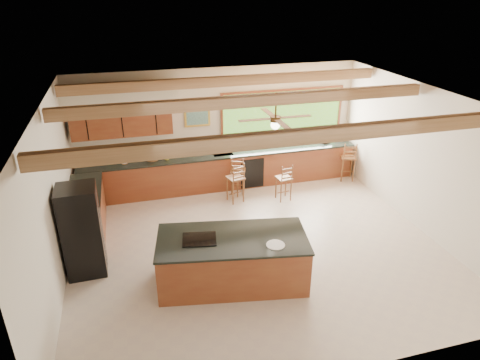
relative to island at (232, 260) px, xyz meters
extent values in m
plane|color=beige|center=(0.73, 0.93, -0.45)|extent=(7.20, 7.20, 0.00)
cube|color=beige|center=(0.73, 4.18, 1.05)|extent=(7.20, 0.04, 3.00)
cube|color=beige|center=(0.73, -2.32, 1.05)|extent=(7.20, 0.04, 3.00)
cube|color=beige|center=(-2.87, 0.93, 1.05)|extent=(0.04, 6.50, 3.00)
cube|color=beige|center=(4.33, 0.93, 1.05)|extent=(0.04, 6.50, 3.00)
cube|color=tan|center=(0.73, 0.93, 2.55)|extent=(7.20, 6.50, 0.04)
cube|color=#9C764E|center=(0.73, -0.67, 2.41)|extent=(7.10, 0.15, 0.22)
cube|color=#9C764E|center=(0.73, 1.43, 2.41)|extent=(7.10, 0.15, 0.22)
cube|color=#9C764E|center=(0.73, 3.23, 2.41)|extent=(7.10, 0.15, 0.22)
cube|color=brown|center=(-1.62, 3.99, 1.45)|extent=(2.30, 0.35, 0.70)
cube|color=beige|center=(-1.62, 3.92, 2.05)|extent=(2.60, 0.50, 0.48)
cylinder|color=#FFEABF|center=(-2.32, 3.92, 1.82)|extent=(0.10, 0.10, 0.01)
cylinder|color=#FFEABF|center=(-0.92, 3.92, 1.82)|extent=(0.10, 0.10, 0.01)
cube|color=#6DA33A|center=(2.43, 4.15, 1.22)|extent=(3.20, 0.04, 1.30)
cube|color=gold|center=(0.18, 4.15, 1.40)|extent=(0.64, 0.03, 0.54)
cube|color=#386551|center=(0.18, 4.13, 1.40)|extent=(0.54, 0.01, 0.44)
cube|color=brown|center=(0.73, 3.84, -0.01)|extent=(7.00, 0.65, 0.88)
cube|color=black|center=(0.73, 3.84, 0.45)|extent=(7.04, 0.69, 0.04)
cube|color=brown|center=(-2.53, 2.28, -0.01)|extent=(0.65, 2.35, 0.88)
cube|color=black|center=(-2.53, 2.28, 0.45)|extent=(0.69, 2.39, 0.04)
cube|color=black|center=(1.43, 3.51, -0.03)|extent=(0.60, 0.02, 0.78)
cube|color=silver|center=(0.73, 3.84, 0.46)|extent=(0.50, 0.38, 0.03)
cylinder|color=silver|center=(0.73, 4.04, 0.62)|extent=(0.03, 0.03, 0.30)
cylinder|color=silver|center=(0.73, 3.94, 0.75)|extent=(0.03, 0.20, 0.03)
cylinder|color=white|center=(-1.67, 3.80, 0.62)|extent=(0.12, 0.12, 0.30)
cylinder|color=#183C19|center=(-2.04, 3.83, 0.58)|extent=(0.06, 0.06, 0.22)
cylinder|color=#183C19|center=(-1.86, 3.87, 0.57)|extent=(0.06, 0.06, 0.20)
cube|color=black|center=(3.56, 3.85, 0.52)|extent=(0.25, 0.23, 0.10)
cube|color=brown|center=(0.00, 0.00, -0.02)|extent=(2.69, 1.59, 0.85)
cube|color=black|center=(0.00, 0.00, 0.43)|extent=(2.73, 1.63, 0.04)
cube|color=black|center=(-0.55, 0.10, 0.45)|extent=(0.63, 0.54, 0.02)
cylinder|color=white|center=(0.64, -0.40, 0.45)|extent=(0.31, 0.31, 0.02)
cube|color=black|center=(-2.49, 0.99, 0.40)|extent=(0.68, 0.66, 1.70)
cube|color=silver|center=(-2.16, 0.99, 0.40)|extent=(0.02, 0.05, 1.56)
cube|color=brown|center=(0.83, 2.95, 0.17)|extent=(0.45, 0.45, 0.04)
cylinder|color=brown|center=(0.69, 2.81, -0.15)|extent=(0.03, 0.03, 0.60)
cylinder|color=brown|center=(0.98, 2.81, -0.15)|extent=(0.03, 0.03, 0.60)
cylinder|color=brown|center=(0.69, 3.09, -0.15)|extent=(0.03, 0.03, 0.60)
cylinder|color=brown|center=(0.98, 3.09, -0.15)|extent=(0.03, 0.03, 0.60)
cube|color=brown|center=(1.01, 3.38, 0.15)|extent=(0.46, 0.46, 0.04)
cylinder|color=brown|center=(0.88, 3.24, -0.16)|extent=(0.03, 0.03, 0.58)
cylinder|color=brown|center=(1.15, 3.24, -0.16)|extent=(0.03, 0.03, 0.58)
cylinder|color=brown|center=(0.88, 3.52, -0.16)|extent=(0.03, 0.03, 0.58)
cylinder|color=brown|center=(1.15, 3.52, -0.16)|extent=(0.03, 0.03, 0.58)
cube|color=brown|center=(1.98, 2.72, 0.12)|extent=(0.38, 0.38, 0.04)
cylinder|color=brown|center=(1.85, 2.59, -0.17)|extent=(0.03, 0.03, 0.56)
cylinder|color=brown|center=(2.12, 2.59, -0.17)|extent=(0.03, 0.03, 0.56)
cylinder|color=brown|center=(1.85, 2.86, -0.17)|extent=(0.03, 0.03, 0.56)
cylinder|color=brown|center=(2.12, 2.86, -0.17)|extent=(0.03, 0.03, 0.56)
cube|color=brown|center=(4.03, 3.38, 0.20)|extent=(0.48, 0.48, 0.04)
cylinder|color=brown|center=(3.88, 3.22, -0.13)|extent=(0.04, 0.04, 0.63)
cylinder|color=brown|center=(4.18, 3.22, -0.13)|extent=(0.04, 0.04, 0.63)
cylinder|color=brown|center=(3.88, 3.53, -0.13)|extent=(0.04, 0.04, 0.63)
cylinder|color=brown|center=(4.18, 3.53, -0.13)|extent=(0.04, 0.04, 0.63)
camera|label=1|loc=(-1.51, -5.99, 4.40)|focal=32.00mm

